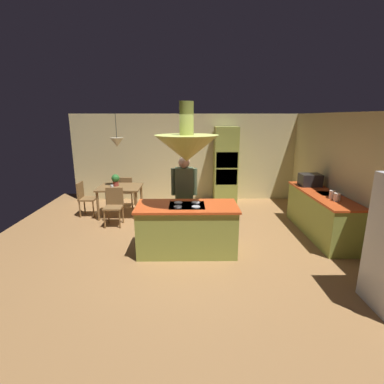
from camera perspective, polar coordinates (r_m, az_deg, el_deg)
The scene contains 18 objects.
ground at distance 5.75m, azimuth -0.96°, elevation -10.72°, with size 8.16×8.16×0.00m, color #9E7042.
wall_back at distance 8.73m, azimuth -0.92°, elevation 6.80°, with size 6.80×0.10×2.55m, color beige.
wall_right at distance 6.56m, azimuth 28.70°, elevation 2.41°, with size 0.10×7.20×2.55m, color beige.
kitchen_island at distance 5.38m, azimuth -0.99°, elevation -7.21°, with size 1.84×0.86×0.93m.
counter_run_right at distance 6.74m, azimuth 24.03°, elevation -3.91°, with size 0.73×2.33×0.91m.
oven_tower at distance 8.42m, azimuth 6.62°, elevation 5.19°, with size 0.66×0.62×2.20m.
dining_table at distance 7.52m, azimuth -13.99°, elevation 0.31°, with size 1.05×0.89×0.76m.
person_at_island at distance 5.89m, azimuth -1.53°, elevation -0.03°, with size 0.53×0.23×1.69m.
range_hood at distance 5.02m, azimuth -1.07°, elevation 8.93°, with size 1.10×1.10×1.00m.
pendant_light_over_table at distance 7.33m, azimuth -14.57°, elevation 9.47°, with size 0.32×0.32×0.82m.
chair_facing_island at distance 6.94m, azimuth -15.14°, elevation -2.28°, with size 0.40×0.40×0.87m.
chair_by_back_wall at distance 8.19m, azimuth -12.89°, elevation 0.41°, with size 0.40×0.40×0.87m.
chair_at_corner at distance 7.82m, azimuth -20.40°, elevation -0.82°, with size 0.40×0.40×0.87m.
potted_plant_on_table at distance 7.55m, azimuth -14.85°, elevation 2.41°, with size 0.20×0.20×0.30m.
cup_on_table at distance 7.31m, azimuth -15.50°, elevation 0.99°, with size 0.07×0.07×0.09m, color white.
canister_flour at distance 6.11m, azimuth 26.68°, elevation -0.90°, with size 0.12×0.12×0.16m, color silver.
canister_sugar at distance 6.27m, azimuth 25.95°, elevation -0.45°, with size 0.12×0.12×0.16m, color silver.
microwave_on_counter at distance 7.20m, azimuth 22.27°, elevation 2.22°, with size 0.46×0.36×0.28m, color #232326.
Camera 1 is at (0.03, -5.20, 2.46)m, focal length 27.05 mm.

